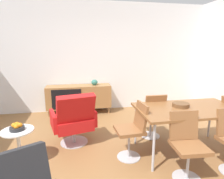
# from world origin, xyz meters

# --- Properties ---
(ground_plane) EXTENTS (8.32, 8.32, 0.00)m
(ground_plane) POSITION_xyz_m (0.00, 0.00, 0.00)
(ground_plane) COLOR olive
(wall_back) EXTENTS (6.80, 0.12, 2.80)m
(wall_back) POSITION_xyz_m (0.00, 2.60, 1.40)
(wall_back) COLOR white
(wall_back) RESTS_ON ground_plane
(sideboard) EXTENTS (1.60, 0.45, 0.72)m
(sideboard) POSITION_xyz_m (-0.31, 2.30, 0.44)
(sideboard) COLOR olive
(sideboard) RESTS_ON ground_plane
(vase_cobalt) EXTENTS (0.16, 0.16, 0.14)m
(vase_cobalt) POSITION_xyz_m (0.10, 2.30, 0.79)
(vase_cobalt) COLOR #337266
(vase_cobalt) RESTS_ON sideboard
(dining_table) EXTENTS (1.60, 0.90, 0.74)m
(dining_table) POSITION_xyz_m (1.35, 0.09, 0.70)
(dining_table) COLOR brown
(dining_table) RESTS_ON ground_plane
(wooden_bowl_on_table) EXTENTS (0.26, 0.26, 0.06)m
(wooden_bowl_on_table) POSITION_xyz_m (1.26, 0.17, 0.77)
(wooden_bowl_on_table) COLOR brown
(wooden_bowl_on_table) RESTS_ON dining_table
(dining_chair_back_left) EXTENTS (0.40, 0.43, 0.86)m
(dining_chair_back_left) POSITION_xyz_m (1.00, 0.65, 0.47)
(dining_chair_back_left) COLOR brown
(dining_chair_back_left) RESTS_ON ground_plane
(dining_chair_near_window) EXTENTS (0.45, 0.42, 0.86)m
(dining_chair_near_window) POSITION_xyz_m (0.46, 0.10, 0.47)
(dining_chair_near_window) COLOR brown
(dining_chair_near_window) RESTS_ON ground_plane
(dining_chair_front_left) EXTENTS (0.43, 0.45, 0.86)m
(dining_chair_front_left) POSITION_xyz_m (1.00, -0.47, 0.47)
(dining_chair_front_left) COLOR brown
(dining_chair_front_left) RESTS_ON ground_plane
(lounge_chair_red) EXTENTS (0.82, 0.78, 0.95)m
(lounge_chair_red) POSITION_xyz_m (-0.42, 0.66, 0.47)
(lounge_chair_red) COLOR red
(lounge_chair_red) RESTS_ON ground_plane
(side_table_round) EXTENTS (0.44, 0.44, 0.52)m
(side_table_round) POSITION_xyz_m (-1.20, 0.24, 0.32)
(side_table_round) COLOR white
(side_table_round) RESTS_ON ground_plane
(fruit_bowl) EXTENTS (0.20, 0.20, 0.11)m
(fruit_bowl) POSITION_xyz_m (-1.20, 0.24, 0.56)
(fruit_bowl) COLOR #262628
(fruit_bowl) RESTS_ON side_table_round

